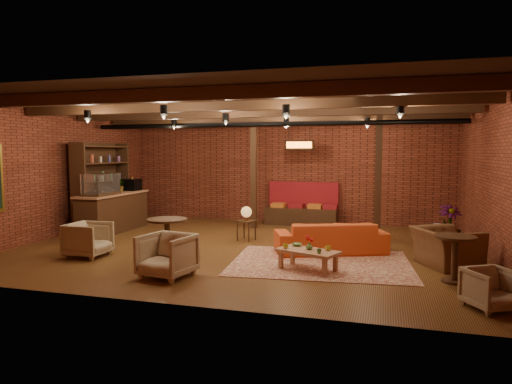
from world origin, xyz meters
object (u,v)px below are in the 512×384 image
(side_table_lamp, at_px, (246,215))
(plant_tall, at_px, (451,185))
(side_table_book, at_px, (434,226))
(armchair_far, at_px, (492,287))
(armchair_a, at_px, (88,238))
(sofa, at_px, (330,237))
(armchair_right, at_px, (446,241))
(armchair_b, at_px, (167,253))
(coffee_table, at_px, (308,252))
(round_table_right, at_px, (455,251))
(round_table_left, at_px, (167,232))

(side_table_lamp, xyz_separation_m, plant_tall, (4.66, 0.63, 0.78))
(side_table_book, distance_m, armchair_far, 4.41)
(side_table_book, bearing_deg, armchair_a, -155.42)
(sofa, bearing_deg, armchair_right, 144.13)
(armchair_a, height_order, armchair_b, armchair_b)
(sofa, height_order, armchair_a, armchair_a)
(sofa, bearing_deg, coffee_table, 60.19)
(armchair_right, bearing_deg, round_table_right, 153.32)
(side_table_lamp, bearing_deg, side_table_book, 8.14)
(round_table_left, bearing_deg, armchair_b, -63.52)
(sofa, bearing_deg, armchair_far, 109.36)
(round_table_right, relative_size, armchair_far, 1.26)
(round_table_left, xyz_separation_m, armchair_right, (5.28, 0.96, -0.08))
(armchair_a, bearing_deg, coffee_table, -89.10)
(armchair_a, xyz_separation_m, armchair_b, (2.27, -0.96, 0.02))
(armchair_right, relative_size, armchair_far, 1.79)
(armchair_right, bearing_deg, armchair_far, 160.67)
(side_table_book, bearing_deg, armchair_b, -138.56)
(armchair_a, bearing_deg, side_table_lamp, -46.60)
(coffee_table, distance_m, side_table_lamp, 3.09)
(side_table_lamp, bearing_deg, plant_tall, 7.70)
(round_table_left, bearing_deg, coffee_table, -0.72)
(round_table_left, xyz_separation_m, armchair_b, (0.57, -1.14, -0.15))
(round_table_right, xyz_separation_m, plant_tall, (0.30, 3.14, 0.89))
(armchair_b, bearing_deg, plant_tall, 50.35)
(armchair_right, height_order, round_table_right, armchair_right)
(sofa, relative_size, side_table_lamp, 2.78)
(armchair_far, bearing_deg, round_table_right, 74.25)
(armchair_a, height_order, plant_tall, plant_tall)
(armchair_far, bearing_deg, round_table_left, 136.71)
(armchair_b, distance_m, round_table_right, 4.81)
(coffee_table, xyz_separation_m, armchair_a, (-4.52, -0.15, 0.05))
(armchair_b, distance_m, plant_tall, 6.58)
(side_table_lamp, relative_size, armchair_far, 1.35)
(armchair_a, xyz_separation_m, round_table_right, (6.97, 0.05, 0.13))
(armchair_b, height_order, round_table_right, armchair_b)
(round_table_left, bearing_deg, round_table_right, -1.47)
(round_table_right, bearing_deg, round_table_left, 178.53)
(armchair_a, xyz_separation_m, armchair_far, (7.28, -1.22, -0.08))
(coffee_table, bearing_deg, armchair_a, -178.13)
(armchair_far, bearing_deg, plant_tall, 60.79)
(coffee_table, height_order, side_table_lamp, side_table_lamp)
(side_table_lamp, xyz_separation_m, round_table_left, (-0.92, -2.38, -0.07))
(coffee_table, distance_m, round_table_left, 2.83)
(armchair_a, relative_size, plant_tall, 0.28)
(sofa, bearing_deg, round_table_right, 121.78)
(armchair_a, bearing_deg, sofa, -71.17)
(armchair_b, relative_size, side_table_book, 1.48)
(armchair_right, bearing_deg, side_table_lamp, 45.31)
(round_table_left, distance_m, armchair_b, 1.28)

